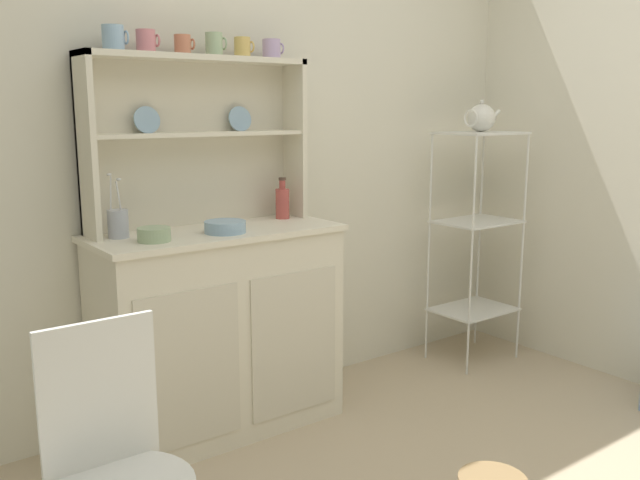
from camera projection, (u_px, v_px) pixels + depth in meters
name	position (u px, v px, depth m)	size (l,w,h in m)	color
wall_back	(250.00, 136.00, 3.14)	(3.84, 0.05, 2.50)	silver
hutch_cabinet	(220.00, 329.00, 2.90)	(1.05, 0.45, 0.88)	silver
hutch_shelf_unit	(195.00, 128.00, 2.87)	(0.98, 0.18, 0.71)	beige
bakers_rack	(477.00, 222.00, 3.68)	(0.43, 0.32, 1.25)	silver
wire_chair	(113.00, 455.00, 1.72)	(0.36, 0.36, 0.85)	white
cup_sky_0	(114.00, 38.00, 2.57)	(0.10, 0.08, 0.09)	#8EB2D1
cup_rose_1	(146.00, 41.00, 2.65)	(0.09, 0.07, 0.09)	#D17A84
cup_terracotta_2	(183.00, 45.00, 2.74)	(0.08, 0.07, 0.08)	#C67556
cup_sage_3	(214.00, 44.00, 2.82)	(0.09, 0.07, 0.09)	#9EB78E
cup_gold_4	(243.00, 47.00, 2.90)	(0.08, 0.07, 0.08)	#DBB760
cup_lilac_5	(272.00, 49.00, 2.99)	(0.09, 0.08, 0.08)	#B79ECC
bowl_mixing_large	(154.00, 234.00, 2.58)	(0.13, 0.13, 0.05)	#9EB78E
bowl_floral_medium	(225.00, 227.00, 2.76)	(0.17, 0.17, 0.05)	#8EB2D1
jam_bottle	(282.00, 202.00, 3.10)	(0.06, 0.06, 0.19)	#B74C47
utensil_jar	(118.00, 223.00, 2.64)	(0.08, 0.08, 0.25)	#B2B7C6
porcelain_teapot	(481.00, 118.00, 3.57)	(0.24, 0.14, 0.17)	white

